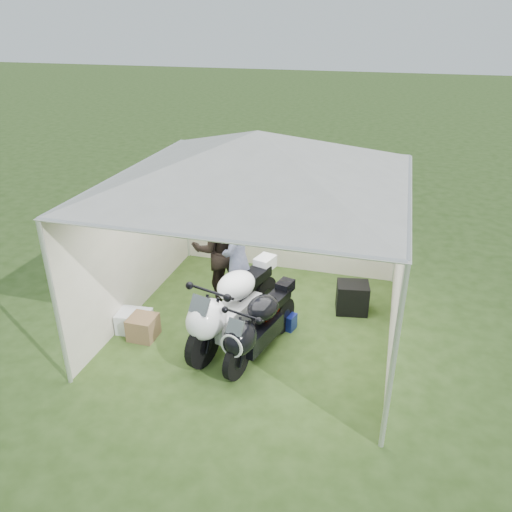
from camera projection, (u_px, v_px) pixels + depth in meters
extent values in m
plane|color=#2D4817|center=(257.00, 323.00, 7.82)|extent=(80.00, 80.00, 0.00)
cylinder|color=silver|center=(56.00, 307.00, 6.07)|extent=(0.06, 0.06, 2.30)
cylinder|color=silver|center=(393.00, 363.00, 5.10)|extent=(0.06, 0.06, 2.30)
cylinder|color=silver|center=(185.00, 201.00, 9.54)|extent=(0.06, 0.06, 2.30)
cylinder|color=silver|center=(401.00, 222.00, 8.56)|extent=(0.06, 0.06, 2.30)
cube|color=beige|center=(287.00, 211.00, 9.05)|extent=(4.00, 0.02, 2.30)
cube|color=beige|center=(135.00, 242.00, 7.81)|extent=(0.02, 4.00, 2.30)
cube|color=beige|center=(398.00, 275.00, 6.83)|extent=(0.02, 4.00, 2.30)
pyramid|color=silver|center=(258.00, 157.00, 6.67)|extent=(5.66, 5.66, 0.70)
cube|color=#99A5B7|center=(200.00, 167.00, 9.13)|extent=(0.22, 0.02, 0.28)
cube|color=#99A5B7|center=(218.00, 168.00, 9.05)|extent=(0.22, 0.02, 0.28)
cube|color=#99A5B7|center=(236.00, 170.00, 8.96)|extent=(0.22, 0.01, 0.28)
cube|color=#99A5B7|center=(255.00, 171.00, 8.88)|extent=(0.22, 0.01, 0.28)
cube|color=#99A5B7|center=(201.00, 183.00, 9.26)|extent=(0.22, 0.02, 0.28)
cube|color=#99A5B7|center=(219.00, 184.00, 9.18)|extent=(0.22, 0.01, 0.28)
cube|color=#99A5B7|center=(237.00, 186.00, 9.09)|extent=(0.22, 0.02, 0.28)
cube|color=#99A5B7|center=(255.00, 188.00, 9.01)|extent=(0.22, 0.01, 0.28)
cylinder|color=#D8590C|center=(299.00, 170.00, 8.63)|extent=(3.20, 0.02, 0.02)
cylinder|color=black|center=(203.00, 345.00, 6.75)|extent=(0.29, 0.67, 0.66)
cylinder|color=black|center=(262.00, 296.00, 7.93)|extent=(0.34, 0.68, 0.66)
cube|color=white|center=(233.00, 315.00, 7.26)|extent=(0.65, 1.11, 0.33)
ellipsoid|color=white|center=(207.00, 319.00, 6.68)|extent=(0.66, 0.77, 0.55)
ellipsoid|color=white|center=(236.00, 285.00, 7.15)|extent=(0.65, 0.79, 0.39)
cube|color=black|center=(253.00, 277.00, 7.52)|extent=(0.46, 0.72, 0.15)
cube|color=white|center=(265.00, 263.00, 7.76)|extent=(0.32, 0.38, 0.20)
cube|color=black|center=(249.00, 291.00, 7.52)|extent=(0.27, 0.61, 0.11)
cube|color=#3F474C|center=(200.00, 305.00, 6.46)|extent=(0.30, 0.23, 0.23)
cylinder|color=black|center=(237.00, 360.00, 6.54)|extent=(0.23, 0.55, 0.55)
cylinder|color=black|center=(282.00, 315.00, 7.53)|extent=(0.27, 0.57, 0.55)
cube|color=black|center=(259.00, 333.00, 6.97)|extent=(0.52, 0.92, 0.27)
ellipsoid|color=black|center=(240.00, 338.00, 6.48)|extent=(0.54, 0.64, 0.46)
ellipsoid|color=black|center=(263.00, 308.00, 6.88)|extent=(0.53, 0.65, 0.32)
cube|color=black|center=(275.00, 300.00, 7.19)|extent=(0.37, 0.59, 0.13)
cube|color=black|center=(285.00, 286.00, 7.39)|extent=(0.26, 0.32, 0.16)
cube|color=#891A00|center=(272.00, 312.00, 7.19)|extent=(0.22, 0.51, 0.09)
cube|color=#3F474C|center=(235.00, 327.00, 6.30)|extent=(0.25, 0.18, 0.19)
cylinder|color=white|center=(231.00, 346.00, 6.33)|extent=(0.32, 0.10, 0.33)
cube|color=#1D2DB0|center=(285.00, 320.00, 7.67)|extent=(0.37, 0.28, 0.25)
imported|color=black|center=(220.00, 249.00, 8.04)|extent=(1.15, 1.05, 1.92)
imported|color=slate|center=(238.00, 261.00, 7.59)|extent=(0.50, 0.73, 1.96)
cube|color=black|center=(352.00, 298.00, 8.04)|extent=(0.56, 0.48, 0.50)
cube|color=silver|center=(134.00, 321.00, 7.57)|extent=(0.51, 0.41, 0.32)
cube|color=brown|center=(143.00, 327.00, 7.41)|extent=(0.39, 0.39, 0.35)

